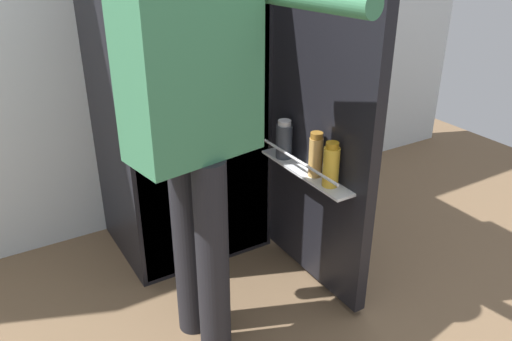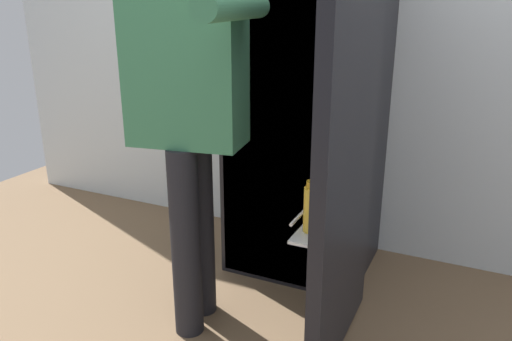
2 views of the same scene
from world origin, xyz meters
name	(u,v)px [view 2 (image 2 of 2)]	position (x,y,z in m)	size (l,w,h in m)	color
ground_plane	(262,312)	(0.00, 0.00, 0.00)	(5.13, 5.13, 0.00)	brown
kitchen_wall	(333,11)	(0.00, 0.88, 1.28)	(4.40, 0.10, 2.57)	silver
refrigerator	(310,107)	(0.03, 0.49, 0.85)	(0.74, 1.24, 1.70)	black
person	(190,103)	(-0.23, -0.17, 0.97)	(0.62, 0.69, 1.62)	black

